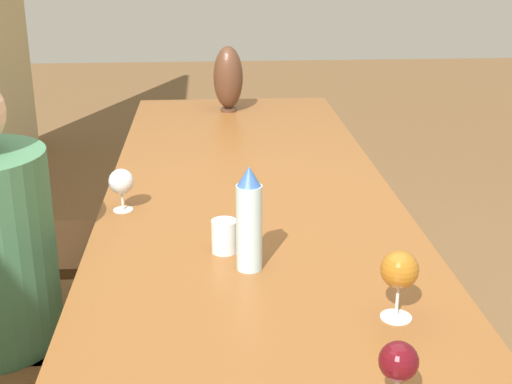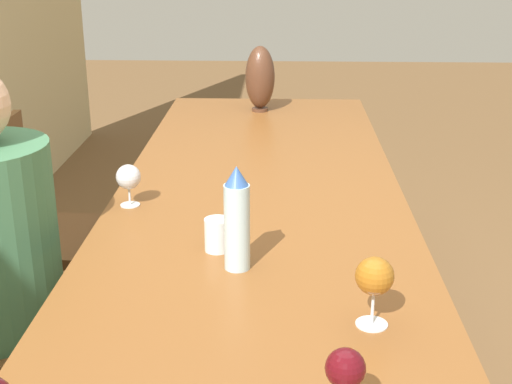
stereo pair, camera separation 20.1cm
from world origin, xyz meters
TOP-DOWN VIEW (x-y plane):
  - dining_table at (0.00, 0.00)m, footprint 3.14×0.93m
  - water_bottle at (-0.36, 0.04)m, footprint 0.06×0.06m
  - water_tumbler at (-0.26, 0.10)m, footprint 0.07×0.07m
  - vase at (1.31, 0.03)m, footprint 0.14×0.14m
  - wine_glass_0 at (0.06, 0.39)m, footprint 0.08×0.08m
  - wine_glass_1 at (-0.95, -0.18)m, footprint 0.07×0.07m
  - wine_glass_3 at (-0.63, -0.27)m, footprint 0.08×0.08m
  - chair_far at (0.46, 0.81)m, footprint 0.44×0.44m

SIDE VIEW (x-z plane):
  - chair_far at x=0.46m, z-range 0.04..0.92m
  - dining_table at x=0.00m, z-range 0.31..1.03m
  - water_tumbler at x=-0.26m, z-range 0.73..0.82m
  - wine_glass_0 at x=0.06m, z-range 0.75..0.88m
  - wine_glass_1 at x=-0.95m, z-range 0.76..0.90m
  - wine_glass_3 at x=-0.63m, z-range 0.76..0.92m
  - water_bottle at x=-0.36m, z-range 0.72..0.99m
  - vase at x=1.31m, z-range 0.73..1.04m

